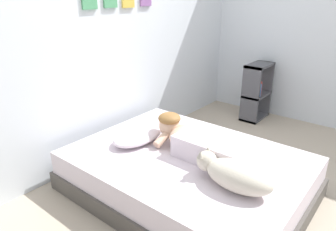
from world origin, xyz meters
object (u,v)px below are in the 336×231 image
bed (187,174)px  dog (234,174)px  cell_phone (218,170)px  pillow (138,136)px  person_lying (203,141)px  coffee_cup (158,130)px  bookshelf (256,92)px

bed → dog: (-0.17, -0.51, 0.28)m
bed → cell_phone: size_ratio=13.66×
bed → cell_phone: (-0.05, -0.32, 0.19)m
pillow → person_lying: person_lying is taller
bed → coffee_cup: bearing=71.1°
bed → person_lying: (0.11, -0.08, 0.29)m
cell_phone → person_lying: bearing=55.7°
coffee_cup → cell_phone: (-0.21, -0.79, -0.03)m
coffee_cup → bed: bearing=-108.9°
bookshelf → dog: bearing=-159.7°
dog → person_lying: bearing=56.9°
person_lying → bookshelf: 1.87m
bed → pillow: 0.56m
person_lying → bookshelf: bookshelf is taller
person_lying → bookshelf: bearing=10.8°
bed → coffee_cup: 0.54m
bed → pillow: pillow is taller
pillow → cell_phone: (0.02, -0.82, -0.05)m
pillow → coffee_cup: bearing=-9.2°
bed → bookshelf: bearing=7.9°
pillow → cell_phone: size_ratio=3.71×
pillow → bookshelf: 2.04m
dog → bookshelf: bearing=20.3°
coffee_cup → cell_phone: size_ratio=0.89×
coffee_cup → bookshelf: (1.80, -0.19, -0.01)m
person_lying → cell_phone: size_ratio=6.57×
person_lying → cell_phone: (-0.17, -0.24, -0.10)m
dog → cell_phone: dog is taller
cell_phone → bookshelf: size_ratio=0.19×
dog → coffee_cup: bearing=71.5°
pillow → coffee_cup: (0.23, -0.04, -0.02)m
pillow → dog: size_ratio=0.90×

